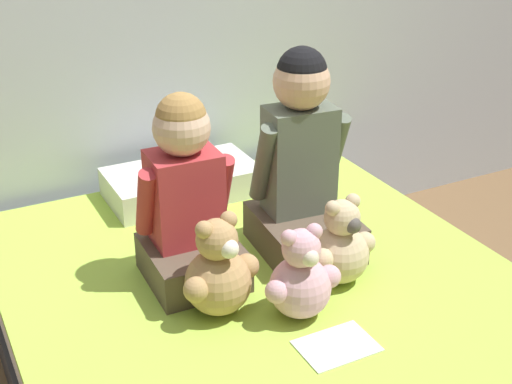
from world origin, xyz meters
name	(u,v)px	position (x,y,z in m)	size (l,w,h in m)	color
bed	(285,355)	(0.00, 0.00, 0.20)	(1.55, 2.01, 0.40)	#2D2D33
child_on_left	(187,200)	(-0.19, 0.27, 0.66)	(0.30, 0.31, 0.59)	brown
child_on_right	(302,166)	(0.21, 0.28, 0.69)	(0.33, 0.37, 0.68)	brown
teddy_bear_held_by_left_child	(218,273)	(-0.19, 0.05, 0.53)	(0.25, 0.19, 0.31)	tan
teddy_bear_held_by_right_child	(341,247)	(0.21, 0.03, 0.52)	(0.24, 0.18, 0.29)	#D1B78E
teddy_bear_between_children	(301,279)	(0.01, -0.07, 0.52)	(0.24, 0.18, 0.29)	#DBA3B2
pillow_at_headboard	(182,182)	(0.00, 0.82, 0.45)	(0.57, 0.31, 0.11)	silver
sign_card	(337,346)	(0.02, -0.25, 0.40)	(0.21, 0.15, 0.00)	white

